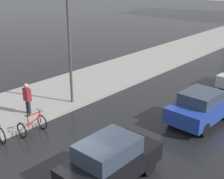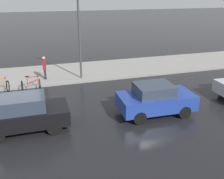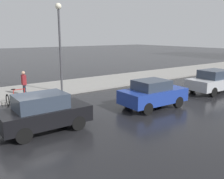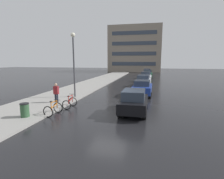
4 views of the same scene
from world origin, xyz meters
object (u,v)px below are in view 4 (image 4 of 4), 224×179
(car_black, at_px, (134,101))
(pedestrian, at_px, (56,92))
(trash_bin, at_px, (25,111))
(car_red, at_px, (147,72))
(streetlamp, at_px, (74,56))
(car_white, at_px, (146,77))
(bicycle_nearest, at_px, (53,109))
(car_blue, at_px, (142,88))
(bicycle_second, at_px, (70,103))
(car_green, at_px, (148,74))
(car_silver, at_px, (143,81))

(car_black, relative_size, pedestrian, 2.17)
(trash_bin, bearing_deg, car_red, 79.06)
(pedestrian, height_order, streetlamp, streetlamp)
(car_black, height_order, car_white, car_white)
(car_red, xyz_separation_m, streetlamp, (-6.03, -27.01, 3.18))
(bicycle_nearest, bearing_deg, car_blue, 55.78)
(pedestrian, bearing_deg, bicycle_second, -29.64)
(streetlamp, bearing_deg, car_red, 77.41)
(car_green, relative_size, car_red, 1.09)
(bicycle_nearest, xyz_separation_m, bicycle_second, (0.26, 1.88, -0.01))
(bicycle_nearest, bearing_deg, car_black, 17.73)
(car_white, bearing_deg, car_silver, -91.08)
(car_silver, height_order, car_red, car_red)
(car_blue, xyz_separation_m, car_red, (-0.17, 24.38, 0.01))
(car_red, bearing_deg, pedestrian, -102.59)
(streetlamp, bearing_deg, car_blue, 22.96)
(bicycle_second, distance_m, car_silver, 13.33)
(bicycle_nearest, height_order, car_red, car_red)
(bicycle_second, height_order, car_green, car_green)
(streetlamp, relative_size, trash_bin, 6.08)
(car_white, height_order, car_green, car_white)
(bicycle_nearest, bearing_deg, car_white, 75.36)
(bicycle_nearest, distance_m, car_silver, 15.18)
(bicycle_second, distance_m, car_blue, 7.87)
(bicycle_nearest, height_order, bicycle_second, bicycle_nearest)
(car_blue, height_order, trash_bin, car_blue)
(car_white, xyz_separation_m, car_green, (0.15, 5.84, -0.03))
(bicycle_nearest, relative_size, car_black, 0.31)
(bicycle_second, bearing_deg, car_blue, 49.61)
(bicycle_second, distance_m, pedestrian, 1.99)
(bicycle_nearest, relative_size, streetlamp, 0.19)
(trash_bin, bearing_deg, car_white, 72.91)
(trash_bin, bearing_deg, pedestrian, 91.89)
(pedestrian, bearing_deg, car_silver, 60.17)
(bicycle_second, bearing_deg, pedestrian, 150.36)
(car_white, bearing_deg, car_green, 88.53)
(car_blue, xyz_separation_m, trash_bin, (-6.62, -8.94, -0.30))
(car_blue, bearing_deg, pedestrian, -143.21)
(bicycle_nearest, bearing_deg, pedestrian, 116.35)
(car_blue, xyz_separation_m, car_white, (-0.07, 12.35, 0.04))
(bicycle_nearest, distance_m, car_red, 32.66)
(pedestrian, distance_m, trash_bin, 3.92)
(car_black, xyz_separation_m, car_white, (0.16, 18.58, 0.02))
(bicycle_second, height_order, pedestrian, pedestrian)
(car_black, relative_size, car_silver, 0.83)
(car_green, distance_m, trash_bin, 27.94)
(bicycle_nearest, xyz_separation_m, trash_bin, (-1.27, -1.08, 0.09))
(car_green, bearing_deg, car_blue, -90.25)
(trash_bin, bearing_deg, car_green, 76.13)
(car_black, relative_size, trash_bin, 3.75)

